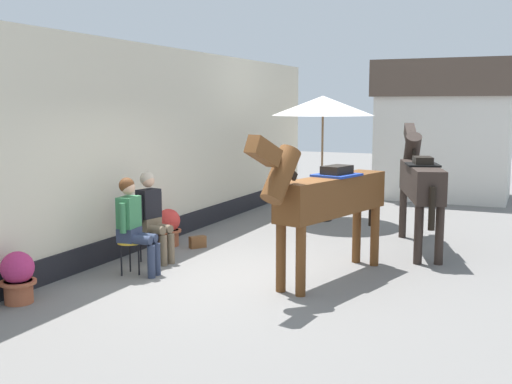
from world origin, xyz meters
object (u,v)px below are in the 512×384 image
Objects in this scene: flower_planter_near at (18,276)px; cafe_parasol at (323,107)px; seated_visitor_near at (133,221)px; saddled_horse_near at (327,197)px; saddled_horse_far at (420,180)px; seated_visitor_far at (152,212)px; flower_planter_far at (169,227)px; satchel_bag at (198,242)px.

cafe_parasol is at bearing 76.31° from flower_planter_near.
seated_visitor_near is 0.47× the size of saddled_horse_near.
seated_visitor_near is 2.17× the size of flower_planter_near.
saddled_horse_far is at bearing 71.49° from saddled_horse_near.
saddled_horse_far is at bearing 36.11° from seated_visitor_far.
saddled_horse_near is 4.65m from cafe_parasol.
flower_planter_far is (0.01, 3.42, 0.00)m from flower_planter_near.
flower_planter_far is at bearing 89.91° from flower_planter_near.
saddled_horse_far is 4.53× the size of flower_planter_far.
saddled_horse_near reaches higher than flower_planter_far.
saddled_horse_near is 2.94m from satchel_bag.
flower_planter_near is at bearing -140.91° from saddled_horse_near.
saddled_horse_near is at bearing 39.09° from flower_planter_near.
saddled_horse_far is at bearing 149.57° from satchel_bag.
satchel_bag is at bearing 159.61° from saddled_horse_near.
saddled_horse_near is 4.09m from flower_planter_near.
cafe_parasol reaches higher than flower_planter_far.
flower_planter_far is at bearing -47.77° from satchel_bag.
flower_planter_near is 2.29× the size of satchel_bag.
saddled_horse_far is at bearing 21.83° from flower_planter_far.
seated_visitor_near is 0.54× the size of cafe_parasol.
cafe_parasol is at bearing 142.10° from saddled_horse_far.
seated_visitor_far is at bearing -177.09° from saddled_horse_near.
seated_visitor_far reaches higher than satchel_bag.
seated_visitor_near reaches higher than flower_planter_far.
seated_visitor_near is 2.17× the size of flower_planter_far.
satchel_bag is (0.53, 0.06, -0.23)m from flower_planter_far.
seated_visitor_near is 1.90m from flower_planter_far.
flower_planter_near and flower_planter_far have the same top height.
seated_visitor_far is at bearing -71.12° from flower_planter_far.
saddled_horse_far is at bearing 44.57° from seated_visitor_near.
flower_planter_near is (-0.54, -1.65, -0.44)m from seated_visitor_near.
satchel_bag is at bearing 90.03° from seated_visitor_near.
seated_visitor_near reaches higher than flower_planter_near.
satchel_bag is at bearing 6.64° from flower_planter_far.
flower_planter_near is at bearing 26.86° from satchel_bag.
saddled_horse_far reaches higher than flower_planter_near.
flower_planter_near is 3.42m from flower_planter_far.
saddled_horse_near is 3.33m from flower_planter_far.
flower_planter_near is at bearing -108.03° from seated_visitor_near.
flower_planter_near is at bearing -98.55° from seated_visitor_far.
cafe_parasol is at bearing -163.13° from satchel_bag.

